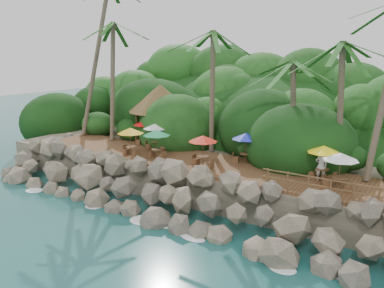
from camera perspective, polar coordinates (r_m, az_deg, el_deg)
The scene contains 12 objects.
ground at distance 23.00m, azimuth -8.33°, elevation -11.15°, with size 140.00×140.00×0.00m, color #19514F.
land_base at distance 35.58m, azimuth 8.80°, elevation -0.63°, with size 32.00×25.20×2.10m, color gray.
jungle_hill at distance 42.61m, azimuth 12.93°, elevation 0.01°, with size 44.80×28.00×15.40m, color #143811.
seawall at distance 23.98m, azimuth -5.25°, elevation -7.06°, with size 29.00×4.00×2.30m, color gray, non-canonical shape.
terrace at distance 26.76m, azimuth 0.00°, elevation -2.50°, with size 26.00×5.00×0.20m, color brown.
jungle_foliage at distance 34.97m, azimuth 8.07°, elevation -2.63°, with size 44.00×16.00×12.00m, color #143811, non-canonical shape.
foam_line at distance 23.19m, azimuth -7.83°, elevation -10.84°, with size 25.20×0.80×0.06m.
palms at distance 27.64m, azimuth 4.50°, elevation 17.18°, with size 28.84×6.90×14.18m.
palapa at distance 32.30m, azimuth -4.59°, elevation 6.64°, with size 5.31×5.31×4.60m.
dining_clusters at distance 25.68m, azimuth 3.00°, elevation 0.91°, with size 16.97×4.97×2.03m.
railing at distance 20.90m, azimuth 17.93°, elevation -5.64°, with size 6.10×0.10×1.00m.
waiter at distance 23.49m, azimuth 18.16°, elevation -2.95°, with size 0.63×0.41×1.73m, color white.
Camera 1 is at (14.04, -15.62, 9.38)m, focal length 36.91 mm.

